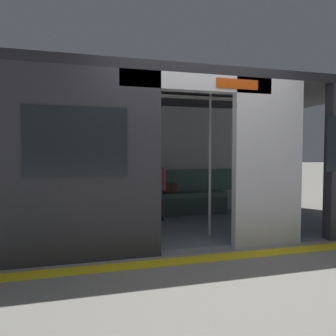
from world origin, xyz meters
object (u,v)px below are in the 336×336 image
at_px(person_seated, 152,183).
at_px(grab_pole_far, 210,163).
at_px(grab_pole_door, 155,164).
at_px(book, 130,194).
at_px(handbag, 170,189).
at_px(bench_seat, 156,199).
at_px(train_car, 167,134).

bearing_deg(person_seated, grab_pole_far, 107.66).
distance_m(person_seated, grab_pole_door, 1.79).
bearing_deg(book, person_seated, 171.62).
distance_m(person_seated, handbag, 0.42).
height_order(bench_seat, handbag, handbag).
bearing_deg(bench_seat, person_seated, 30.57).
height_order(book, grab_pole_door, grab_pole_door).
height_order(bench_seat, book, book).
xyz_separation_m(bench_seat, person_seated, (0.09, 0.05, 0.32)).
height_order(person_seated, grab_pole_far, grab_pole_far).
distance_m(handbag, grab_pole_door, 2.03).
xyz_separation_m(person_seated, grab_pole_far, (-0.51, 1.62, 0.42)).
distance_m(train_car, grab_pole_far, 0.90).
xyz_separation_m(train_car, person_seated, (0.03, -1.01, -0.87)).
bearing_deg(bench_seat, book, -4.54).
relative_size(train_car, handbag, 24.62).
bearing_deg(handbag, book, 0.99).
distance_m(train_car, book, 1.60).
height_order(handbag, grab_pole_far, grab_pole_far).
xyz_separation_m(train_car, bench_seat, (-0.06, -1.06, -1.19)).
bearing_deg(bench_seat, train_car, 86.58).
xyz_separation_m(person_seated, book, (0.41, -0.09, -0.21)).
distance_m(train_car, grab_pole_door, 0.90).
bearing_deg(grab_pole_far, book, -61.54).
bearing_deg(grab_pole_door, grab_pole_far, -174.07).
bearing_deg(grab_pole_door, handbag, -111.62).
height_order(handbag, grab_pole_door, grab_pole_door).
height_order(grab_pole_door, grab_pole_far, same).
distance_m(handbag, grab_pole_far, 1.82).
height_order(train_car, grab_pole_door, train_car).
height_order(person_seated, book, person_seated).
xyz_separation_m(bench_seat, grab_pole_door, (0.42, 1.76, 0.75)).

